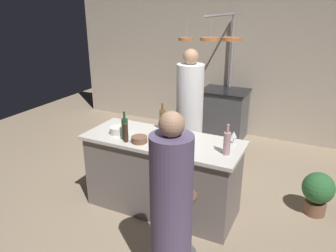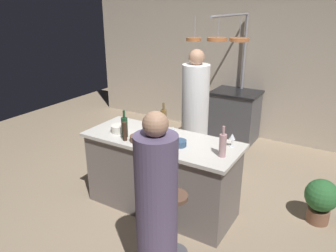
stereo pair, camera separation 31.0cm
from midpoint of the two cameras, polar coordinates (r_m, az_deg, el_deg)
name	(u,v)px [view 1 (the left image)]	position (r m, az deg, el deg)	size (l,w,h in m)	color
ground_plane	(163,207)	(4.08, -3.19, -13.98)	(9.00, 9.00, 0.00)	gray
back_wall	(233,63)	(6.09, 9.85, 10.78)	(6.40, 0.16, 2.60)	#BCAD99
kitchen_island	(162,174)	(3.84, -3.33, -8.42)	(1.80, 0.72, 0.90)	slate
stove_range	(224,114)	(5.92, 8.24, 2.06)	(0.80, 0.64, 0.89)	#47474C
chef	(189,117)	(4.58, 1.83, 1.56)	(0.37, 0.37, 1.76)	white
bar_stool_right	(183,222)	(3.22, -0.31, -16.50)	(0.28, 0.28, 0.68)	#4C4C51
guest_right	(171,214)	(2.69, -2.85, -15.17)	(0.34, 0.34, 1.60)	#594C6B
overhead_pot_rack	(219,49)	(5.05, 7.19, 13.19)	(0.88, 1.51, 2.17)	gray
potted_plant	(318,191)	(4.12, 22.75, -10.50)	(0.36, 0.36, 0.52)	brown
pepper_mill	(126,133)	(3.57, -9.86, -1.23)	(0.05, 0.05, 0.21)	#382319
wine_bottle_amber	(162,119)	(3.86, -3.28, 1.14)	(0.07, 0.07, 0.33)	brown
wine_bottle_rose	(227,143)	(3.25, 7.58, -2.98)	(0.07, 0.07, 0.32)	#B78C8E
wine_bottle_green	(125,128)	(3.66, -9.97, -0.40)	(0.07, 0.07, 0.31)	#193D23
wine_glass_near_left_guest	(174,130)	(3.61, -1.43, -0.68)	(0.07, 0.07, 0.15)	silver
wine_glass_by_chef	(234,135)	(3.50, 8.95, -1.59)	(0.07, 0.07, 0.15)	silver
wine_glass_near_right_guest	(160,126)	(3.71, -3.75, -0.09)	(0.07, 0.07, 0.15)	silver
mixing_bowl_ceramic	(118,130)	(3.83, -11.06, -0.78)	(0.18, 0.18, 0.08)	silver
mixing_bowl_wooden	(139,139)	(3.56, -7.52, -2.38)	(0.17, 0.17, 0.07)	brown
mixing_bowl_blue	(182,143)	(3.46, -0.13, -2.97)	(0.16, 0.16, 0.06)	#334C6B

